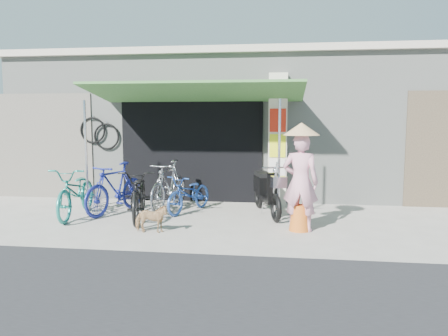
# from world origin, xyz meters

# --- Properties ---
(ground) EXTENTS (80.00, 80.00, 0.00)m
(ground) POSITION_xyz_m (0.00, 0.00, 0.00)
(ground) COLOR #A8A298
(ground) RESTS_ON ground
(bicycle_shop) EXTENTS (12.30, 5.30, 3.66)m
(bicycle_shop) POSITION_xyz_m (-0.00, 5.09, 1.83)
(bicycle_shop) COLOR gray
(bicycle_shop) RESTS_ON ground
(shop_pillar) EXTENTS (0.42, 0.44, 3.00)m
(shop_pillar) POSITION_xyz_m (0.85, 2.45, 1.50)
(shop_pillar) COLOR beige
(shop_pillar) RESTS_ON ground
(awning) EXTENTS (4.60, 1.88, 2.72)m
(awning) POSITION_xyz_m (-0.90, 1.63, 2.51)
(awning) COLOR #376D31
(awning) RESTS_ON ground
(neighbour_left) EXTENTS (2.60, 0.06, 2.60)m
(neighbour_left) POSITION_xyz_m (-5.00, 2.59, 1.30)
(neighbour_left) COLOR #6B665B
(neighbour_left) RESTS_ON ground
(bike_teal) EXTENTS (0.90, 2.02, 1.03)m
(bike_teal) POSITION_xyz_m (-3.17, 0.62, 0.51)
(bike_teal) COLOR #1C7E72
(bike_teal) RESTS_ON ground
(bike_blue) EXTENTS (1.09, 1.84, 1.07)m
(bike_blue) POSITION_xyz_m (-2.50, 1.02, 0.53)
(bike_blue) COLOR navy
(bike_blue) RESTS_ON ground
(bike_black) EXTENTS (1.08, 2.03, 1.01)m
(bike_black) POSITION_xyz_m (-1.83, 0.58, 0.51)
(bike_black) COLOR black
(bike_black) RESTS_ON ground
(bike_silver) EXTENTS (0.81, 1.86, 1.08)m
(bike_silver) POSITION_xyz_m (-1.47, 1.50, 0.54)
(bike_silver) COLOR #A1A1A6
(bike_silver) RESTS_ON ground
(bike_navy) EXTENTS (1.06, 1.62, 0.80)m
(bike_navy) POSITION_xyz_m (-0.99, 1.35, 0.40)
(bike_navy) COLOR #22489E
(bike_navy) RESTS_ON ground
(street_dog) EXTENTS (0.62, 0.32, 0.50)m
(street_dog) POSITION_xyz_m (-1.30, -0.41, 0.25)
(street_dog) COLOR tan
(street_dog) RESTS_ON ground
(moped) EXTENTS (0.77, 1.86, 1.08)m
(moped) POSITION_xyz_m (0.64, 1.36, 0.49)
(moped) COLOR black
(moped) RESTS_ON ground
(nun) EXTENTS (0.70, 0.64, 1.92)m
(nun) POSITION_xyz_m (1.29, 0.10, 0.94)
(nun) COLOR #D18CA0
(nun) RESTS_ON ground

